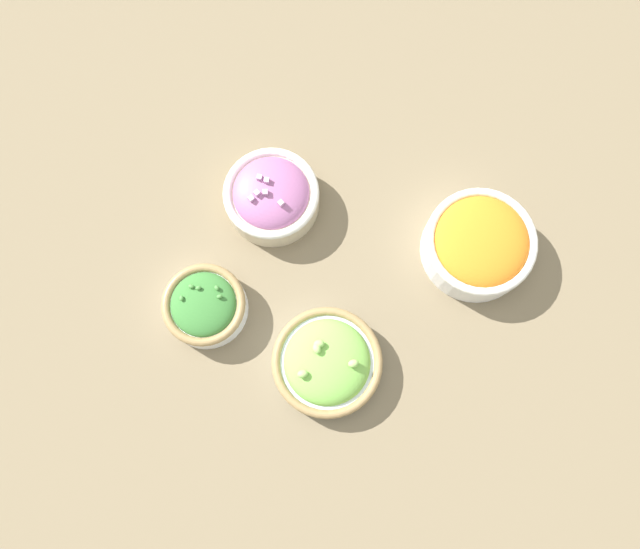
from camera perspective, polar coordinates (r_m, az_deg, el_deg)
The scene contains 5 objects.
ground_plane at distance 0.90m, azimuth -0.00°, elevation -0.43°, with size 3.00×3.00×0.00m, color #75664C.
bowl_red_onion at distance 0.90m, azimuth -4.45°, elevation 7.19°, with size 0.14×0.14×0.07m.
bowl_lettuce at distance 0.85m, azimuth 0.65°, elevation -8.03°, with size 0.15×0.15×0.06m.
bowl_broccoli at distance 0.88m, azimuth -10.50°, elevation -2.81°, with size 0.12×0.12×0.05m.
bowl_carrots at distance 0.90m, azimuth 14.35°, elevation 2.73°, with size 0.15×0.15×0.07m.
Camera 1 is at (0.11, 0.16, 0.87)m, focal length 35.00 mm.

